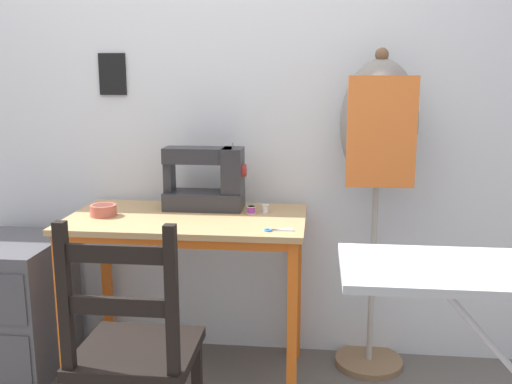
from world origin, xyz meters
TOP-DOWN VIEW (x-y plane):
  - wall_back at (-0.00, 0.65)m, footprint 10.00×0.06m
  - sewing_table at (0.00, 0.28)m, footprint 1.03×0.58m
  - sewing_machine at (0.07, 0.44)m, footprint 0.37×0.17m
  - fabric_bowl at (-0.36, 0.25)m, footprint 0.11×0.11m
  - scissors at (0.40, 0.09)m, footprint 0.12×0.06m
  - thread_spool_near_machine at (0.28, 0.37)m, footprint 0.04×0.04m
  - thread_spool_mid_table at (0.34, 0.39)m, footprint 0.04×0.04m
  - wooden_chair at (-0.04, -0.36)m, footprint 0.40×0.38m
  - filing_cabinet at (-0.85, 0.29)m, footprint 0.47×0.52m
  - dress_form at (0.83, 0.49)m, footprint 0.34×0.32m

SIDE VIEW (x-z plane):
  - filing_cabinet at x=-0.85m, z-range 0.00..0.62m
  - wooden_chair at x=-0.04m, z-range -0.02..0.91m
  - sewing_table at x=0.00m, z-range 0.28..1.05m
  - scissors at x=0.40m, z-range 0.76..0.77m
  - thread_spool_near_machine at x=0.28m, z-range 0.77..0.80m
  - thread_spool_mid_table at x=0.34m, z-range 0.77..0.80m
  - fabric_bowl at x=-0.36m, z-range 0.77..0.82m
  - sewing_machine at x=0.07m, z-range 0.75..1.05m
  - dress_form at x=0.83m, z-range 0.34..1.83m
  - wall_back at x=0.00m, z-range 0.00..2.55m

